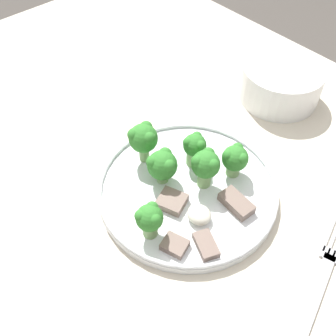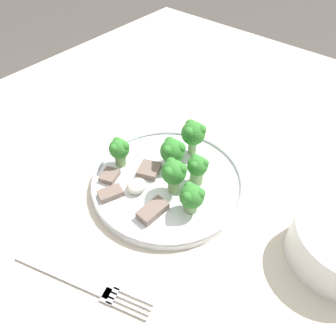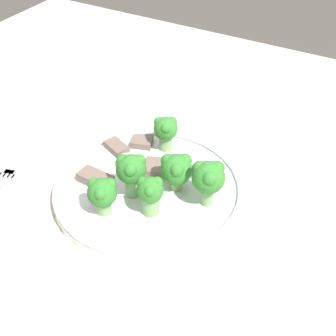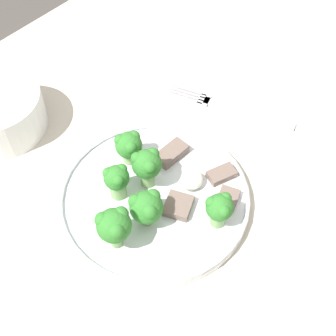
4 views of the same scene
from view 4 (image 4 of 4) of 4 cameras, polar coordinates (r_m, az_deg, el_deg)
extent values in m
cube|color=beige|center=(0.64, 1.40, -7.54)|extent=(1.26, 0.98, 0.03)
cylinder|color=brown|center=(1.37, 2.44, 11.62)|extent=(0.06, 0.06, 0.67)
cylinder|color=white|center=(0.64, -1.63, -3.75)|extent=(0.26, 0.26, 0.01)
torus|color=white|center=(0.63, -1.65, -3.30)|extent=(0.26, 0.26, 0.01)
cube|color=#B2B2B7|center=(0.75, 9.78, 6.56)|extent=(0.06, 0.15, 0.00)
cube|color=#B2B2B7|center=(0.76, 4.42, 8.24)|extent=(0.03, 0.02, 0.00)
cube|color=#B2B2B7|center=(0.78, 2.67, 9.33)|extent=(0.02, 0.06, 0.00)
cube|color=#B2B2B7|center=(0.77, 2.48, 9.02)|extent=(0.02, 0.06, 0.00)
cube|color=#B2B2B7|center=(0.77, 2.29, 8.70)|extent=(0.02, 0.06, 0.00)
cube|color=#B2B2B7|center=(0.76, 2.10, 8.37)|extent=(0.02, 0.06, 0.00)
cylinder|color=#7FA866|center=(0.63, -2.52, -1.09)|extent=(0.02, 0.02, 0.03)
sphere|color=#337F2D|center=(0.61, -2.61, 0.48)|extent=(0.04, 0.04, 0.04)
sphere|color=#337F2D|center=(0.61, -1.89, 1.68)|extent=(0.02, 0.02, 0.02)
sphere|color=#337F2D|center=(0.60, -3.76, 1.15)|extent=(0.02, 0.02, 0.02)
sphere|color=#337F2D|center=(0.60, -2.28, 0.15)|extent=(0.02, 0.02, 0.02)
cylinder|color=#7FA866|center=(0.60, -2.58, -6.01)|extent=(0.02, 0.02, 0.02)
sphere|color=#337F2D|center=(0.58, -2.66, -4.81)|extent=(0.04, 0.04, 0.04)
sphere|color=#337F2D|center=(0.58, -1.84, -3.48)|extent=(0.02, 0.02, 0.02)
sphere|color=#337F2D|center=(0.58, -3.95, -4.10)|extent=(0.02, 0.02, 0.02)
sphere|color=#337F2D|center=(0.57, -2.28, -5.32)|extent=(0.02, 0.02, 0.02)
cylinder|color=#7FA866|center=(0.59, -6.33, -8.45)|extent=(0.02, 0.02, 0.03)
sphere|color=#337F2D|center=(0.56, -6.60, -6.99)|extent=(0.04, 0.04, 0.04)
sphere|color=#337F2D|center=(0.56, -5.76, -5.63)|extent=(0.02, 0.02, 0.02)
sphere|color=#337F2D|center=(0.55, -7.99, -6.27)|extent=(0.02, 0.02, 0.02)
sphere|color=#337F2D|center=(0.55, -6.31, -7.59)|extent=(0.02, 0.02, 0.02)
cylinder|color=#7FA866|center=(0.60, 6.11, -6.03)|extent=(0.02, 0.02, 0.02)
sphere|color=#337F2D|center=(0.58, 6.31, -4.80)|extent=(0.04, 0.04, 0.04)
sphere|color=#337F2D|center=(0.58, 7.00, -3.70)|extent=(0.02, 0.02, 0.02)
sphere|color=#337F2D|center=(0.58, 5.33, -4.23)|extent=(0.02, 0.02, 0.02)
sphere|color=#337F2D|center=(0.57, 6.82, -5.22)|extent=(0.02, 0.02, 0.02)
cylinder|color=#7FA866|center=(0.63, -6.10, -2.52)|extent=(0.02, 0.02, 0.03)
sphere|color=#337F2D|center=(0.61, -6.30, -1.18)|extent=(0.03, 0.03, 0.03)
sphere|color=#337F2D|center=(0.60, -5.69, -0.16)|extent=(0.02, 0.02, 0.02)
sphere|color=#337F2D|center=(0.60, -7.30, -0.61)|extent=(0.02, 0.02, 0.02)
sphere|color=#337F2D|center=(0.59, -6.09, -1.50)|extent=(0.02, 0.02, 0.02)
cylinder|color=#7FA866|center=(0.66, -4.68, 1.50)|extent=(0.02, 0.02, 0.02)
sphere|color=#337F2D|center=(0.64, -4.81, 2.77)|extent=(0.04, 0.04, 0.04)
sphere|color=#337F2D|center=(0.64, -4.16, 3.85)|extent=(0.02, 0.02, 0.02)
sphere|color=#337F2D|center=(0.64, -5.85, 3.39)|extent=(0.02, 0.02, 0.02)
sphere|color=#337F2D|center=(0.63, -4.55, 2.52)|extent=(0.02, 0.02, 0.02)
cube|color=#756056|center=(0.67, 0.43, 1.82)|extent=(0.05, 0.03, 0.01)
cube|color=#756056|center=(0.65, 6.51, -0.74)|extent=(0.04, 0.04, 0.01)
cube|color=#756056|center=(0.62, 1.27, -4.62)|extent=(0.05, 0.05, 0.01)
cube|color=#756056|center=(0.63, 7.32, -3.67)|extent=(0.04, 0.03, 0.01)
ellipsoid|color=silver|center=(0.64, 2.93, -1.47)|extent=(0.03, 0.03, 0.02)
camera|label=1|loc=(0.50, 48.75, 29.46)|focal=42.00mm
camera|label=2|loc=(0.73, -1.73, 43.83)|focal=35.00mm
camera|label=3|loc=(0.65, -56.22, 24.33)|focal=50.00mm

